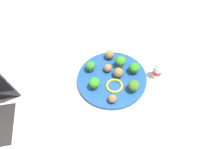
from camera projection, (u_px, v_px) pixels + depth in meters
name	position (u px, v px, depth m)	size (l,w,h in m)	color
ground_plane	(112.00, 80.00, 0.87)	(4.00, 4.00, 0.00)	#B2B2AD
plate	(112.00, 79.00, 0.86)	(0.28, 0.28, 0.02)	navy
broccoli_floret_mid_left	(90.00, 66.00, 0.86)	(0.04, 0.04, 0.04)	#93CC7B
broccoli_floret_back_right	(134.00, 68.00, 0.85)	(0.04, 0.04, 0.05)	#AAC477
broccoli_floret_center	(134.00, 85.00, 0.80)	(0.04, 0.04, 0.05)	#9EBD6B
broccoli_floret_near_rim	(121.00, 61.00, 0.87)	(0.04, 0.04, 0.05)	#97BB84
broccoli_floret_front_left	(94.00, 83.00, 0.80)	(0.04, 0.04, 0.05)	#97C684
meatball_mid_right	(110.00, 55.00, 0.91)	(0.04, 0.04, 0.04)	brown
meatball_center	(118.00, 73.00, 0.85)	(0.04, 0.04, 0.04)	brown
meatball_front_right	(112.00, 99.00, 0.78)	(0.03, 0.03, 0.03)	brown
meatball_back_right	(108.00, 68.00, 0.86)	(0.03, 0.03, 0.03)	brown
pepper_ring_back_left	(114.00, 86.00, 0.83)	(0.07, 0.07, 0.01)	yellow
napkin	(52.00, 69.00, 0.90)	(0.17, 0.12, 0.01)	white
fork	(49.00, 72.00, 0.89)	(0.12, 0.03, 0.01)	silver
knife	(51.00, 65.00, 0.91)	(0.15, 0.02, 0.01)	white
yogurt_bottle	(157.00, 71.00, 0.86)	(0.04, 0.04, 0.07)	white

